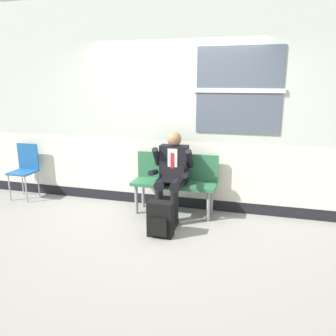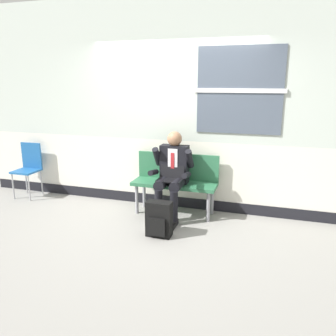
# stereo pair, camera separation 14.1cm
# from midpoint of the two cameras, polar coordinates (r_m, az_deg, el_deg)

# --- Properties ---
(ground_plane) EXTENTS (18.00, 18.00, 0.00)m
(ground_plane) POSITION_cam_midpoint_polar(r_m,az_deg,el_deg) (4.80, -1.85, -9.19)
(ground_plane) COLOR gray
(station_wall) EXTENTS (6.78, 0.16, 3.13)m
(station_wall) POSITION_cam_midpoint_polar(r_m,az_deg,el_deg) (5.11, 0.60, 10.30)
(station_wall) COLOR beige
(station_wall) RESTS_ON ground
(bench_with_person) EXTENTS (1.24, 0.42, 0.88)m
(bench_with_person) POSITION_cam_midpoint_polar(r_m,az_deg,el_deg) (5.01, 0.42, -1.74)
(bench_with_person) COLOR #2D6B47
(bench_with_person) RESTS_ON ground
(person_seated) EXTENTS (0.57, 0.70, 1.24)m
(person_seated) POSITION_cam_midpoint_polar(r_m,az_deg,el_deg) (4.79, -0.19, -0.86)
(person_seated) COLOR black
(person_seated) RESTS_ON ground
(backpack) EXTENTS (0.32, 0.20, 0.46)m
(backpack) POSITION_cam_midpoint_polar(r_m,az_deg,el_deg) (4.33, -2.24, -8.69)
(backpack) COLOR black
(backpack) RESTS_ON ground
(folding_chair) EXTENTS (0.38, 0.38, 0.91)m
(folding_chair) POSITION_cam_midpoint_polar(r_m,az_deg,el_deg) (6.18, -23.49, 0.34)
(folding_chair) COLOR #1E5999
(folding_chair) RESTS_ON ground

